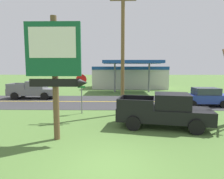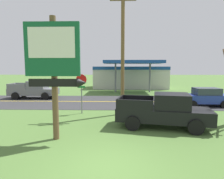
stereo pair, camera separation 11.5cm
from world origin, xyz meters
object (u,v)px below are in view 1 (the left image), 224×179
(gas_station, at_px, (129,76))
(motel_sign, at_px, (55,61))
(car_blue_mid_lane, at_px, (204,97))
(utility_pole, at_px, (123,45))
(pickup_grey_on_road, at_px, (34,90))
(stop_sign, at_px, (81,87))
(pickup_black_parked_on_lawn, at_px, (164,111))

(gas_station, bearing_deg, motel_sign, -101.58)
(car_blue_mid_lane, bearing_deg, utility_pole, -156.46)
(utility_pole, xyz_separation_m, pickup_grey_on_road, (-9.65, 7.23, -4.07))
(utility_pole, height_order, car_blue_mid_lane, utility_pole)
(utility_pole, bearing_deg, stop_sign, 178.36)
(gas_station, relative_size, pickup_grey_on_road, 2.31)
(stop_sign, relative_size, pickup_black_parked_on_lawn, 0.54)
(gas_station, bearing_deg, pickup_grey_on_road, -134.20)
(utility_pole, relative_size, gas_station, 0.78)
(pickup_grey_on_road, bearing_deg, gas_station, 45.80)
(gas_station, height_order, pickup_grey_on_road, gas_station)
(motel_sign, bearing_deg, stop_sign, 87.85)
(stop_sign, height_order, utility_pole, utility_pole)
(motel_sign, bearing_deg, car_blue_mid_lane, 38.86)
(utility_pole, xyz_separation_m, gas_station, (1.74, 18.95, -3.09))
(motel_sign, distance_m, pickup_grey_on_road, 14.39)
(pickup_grey_on_road, height_order, car_blue_mid_lane, pickup_grey_on_road)
(car_blue_mid_lane, bearing_deg, motel_sign, -141.14)
(pickup_grey_on_road, bearing_deg, utility_pole, -36.84)
(motel_sign, distance_m, car_blue_mid_lane, 13.97)
(stop_sign, distance_m, pickup_grey_on_road, 9.80)
(pickup_black_parked_on_lawn, bearing_deg, pickup_grey_on_road, 138.97)
(utility_pole, distance_m, car_blue_mid_lane, 9.11)
(gas_station, xyz_separation_m, pickup_black_parked_on_lawn, (0.56, -22.12, -0.98))
(car_blue_mid_lane, bearing_deg, pickup_grey_on_road, 166.81)
(motel_sign, relative_size, pickup_black_parked_on_lawn, 1.05)
(stop_sign, height_order, pickup_grey_on_road, stop_sign)
(stop_sign, bearing_deg, pickup_grey_on_road, 132.83)
(utility_pole, bearing_deg, pickup_black_parked_on_lawn, -54.00)
(pickup_black_parked_on_lawn, height_order, pickup_grey_on_road, same)
(pickup_grey_on_road, bearing_deg, motel_sign, -62.97)
(pickup_black_parked_on_lawn, distance_m, pickup_grey_on_road, 15.85)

